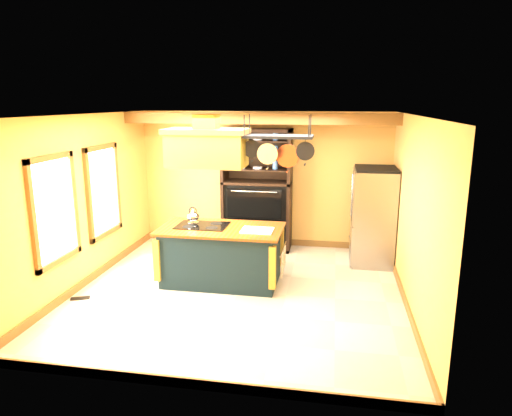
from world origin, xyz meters
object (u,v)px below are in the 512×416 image
(pot_rack, at_px, (278,143))
(refrigerator, at_px, (373,218))
(kitchen_island, at_px, (221,254))
(hutch, at_px, (257,203))
(range_hood, at_px, (207,146))

(pot_rack, xyz_separation_m, refrigerator, (1.56, 1.36, -1.45))
(kitchen_island, relative_size, hutch, 0.83)
(hutch, bearing_deg, range_hood, -103.98)
(kitchen_island, distance_m, hutch, 1.95)
(refrigerator, bearing_deg, hutch, 166.68)
(hutch, bearing_deg, kitchen_island, -98.18)
(kitchen_island, relative_size, range_hood, 1.56)
(range_hood, bearing_deg, hutch, 76.02)
(kitchen_island, distance_m, pot_rack, 2.03)
(kitchen_island, distance_m, refrigerator, 2.84)
(pot_rack, relative_size, hutch, 0.47)
(pot_rack, distance_m, hutch, 2.41)
(hutch, bearing_deg, refrigerator, -13.32)
(pot_rack, xyz_separation_m, hutch, (-0.64, 1.88, -1.37))
(range_hood, relative_size, hutch, 0.53)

